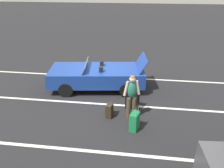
% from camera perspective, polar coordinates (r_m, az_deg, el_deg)
% --- Properties ---
extents(ground_plane, '(80.00, 80.00, 0.00)m').
position_cam_1_polar(ground_plane, '(10.27, -3.72, -0.95)').
color(ground_plane, black).
extents(lot_line_near, '(18.00, 0.12, 0.01)m').
position_cam_1_polar(lot_line_near, '(11.40, -2.52, 1.83)').
color(lot_line_near, silver).
rests_on(lot_line_near, ground_plane).
extents(lot_line_mid, '(18.00, 0.12, 0.01)m').
position_cam_1_polar(lot_line_mid, '(9.03, -5.43, -4.90)').
color(lot_line_mid, silver).
rests_on(lot_line_mid, ground_plane).
extents(lot_line_far, '(18.00, 0.12, 0.01)m').
position_cam_1_polar(lot_line_far, '(6.91, -10.42, -16.02)').
color(lot_line_far, silver).
rests_on(lot_line_far, ground_plane).
extents(convertible_car, '(4.39, 2.29, 1.50)m').
position_cam_1_polar(convertible_car, '(10.04, -4.95, 2.08)').
color(convertible_car, navy).
rests_on(convertible_car, ground_plane).
extents(suitcase_large_black, '(0.54, 0.40, 0.74)m').
position_cam_1_polar(suitcase_large_black, '(8.53, 5.19, -4.01)').
color(suitcase_large_black, black).
rests_on(suitcase_large_black, ground_plane).
extents(suitcase_medium_bright, '(0.35, 0.45, 0.91)m').
position_cam_1_polar(suitcase_medium_bright, '(7.41, 5.71, -9.44)').
color(suitcase_medium_bright, '#19723F').
rests_on(suitcase_medium_bright, ground_plane).
extents(suitcase_small_carryon, '(0.27, 0.37, 0.50)m').
position_cam_1_polar(suitcase_small_carryon, '(8.06, -0.65, -6.76)').
color(suitcase_small_carryon, '#2D2319').
rests_on(suitcase_small_carryon, ground_plane).
extents(traveler_person, '(0.60, 0.31, 1.65)m').
position_cam_1_polar(traveler_person, '(7.67, 5.04, -2.76)').
color(traveler_person, '#4C3F2D').
rests_on(traveler_person, ground_plane).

